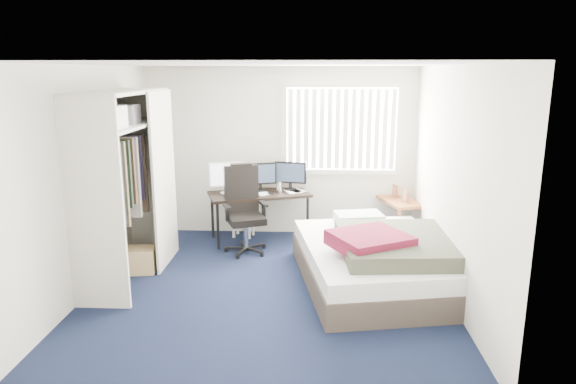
# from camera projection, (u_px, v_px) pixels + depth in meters

# --- Properties ---
(ground) EXTENTS (4.20, 4.20, 0.00)m
(ground) POSITION_uv_depth(u_px,v_px,m) (269.00, 287.00, 5.91)
(ground) COLOR black
(ground) RESTS_ON ground
(room_shell) EXTENTS (4.20, 4.20, 4.20)m
(room_shell) POSITION_uv_depth(u_px,v_px,m) (267.00, 158.00, 5.56)
(room_shell) COLOR silver
(room_shell) RESTS_ON ground
(window_assembly) EXTENTS (1.72, 0.09, 1.32)m
(window_assembly) POSITION_uv_depth(u_px,v_px,m) (341.00, 129.00, 7.48)
(window_assembly) COLOR white
(window_assembly) RESTS_ON ground
(closet) EXTENTS (0.64, 1.84, 2.22)m
(closet) POSITION_uv_depth(u_px,v_px,m) (126.00, 166.00, 5.94)
(closet) COLOR beige
(closet) RESTS_ON ground
(desk) EXTENTS (1.57, 1.09, 1.16)m
(desk) POSITION_uv_depth(u_px,v_px,m) (259.00, 190.00, 7.46)
(desk) COLOR black
(desk) RESTS_ON ground
(office_chair) EXTENTS (0.73, 0.73, 1.20)m
(office_chair) POSITION_uv_depth(u_px,v_px,m) (244.00, 218.00, 7.04)
(office_chair) COLOR black
(office_chair) RESTS_ON ground
(footstool) EXTENTS (0.38, 0.33, 0.27)m
(footstool) POSITION_uv_depth(u_px,v_px,m) (243.00, 223.00, 7.69)
(footstool) COLOR white
(footstool) RESTS_ON ground
(nightstand) EXTENTS (0.68, 0.97, 0.79)m
(nightstand) POSITION_uv_depth(u_px,v_px,m) (399.00, 204.00, 7.50)
(nightstand) COLOR brown
(nightstand) RESTS_ON ground
(bed) EXTENTS (2.03, 2.48, 0.72)m
(bed) POSITION_uv_depth(u_px,v_px,m) (379.00, 259.00, 5.95)
(bed) COLOR #40352E
(bed) RESTS_ON ground
(pine_box) EXTENTS (0.45, 0.37, 0.31)m
(pine_box) POSITION_uv_depth(u_px,v_px,m) (139.00, 260.00, 6.34)
(pine_box) COLOR #A48752
(pine_box) RESTS_ON ground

